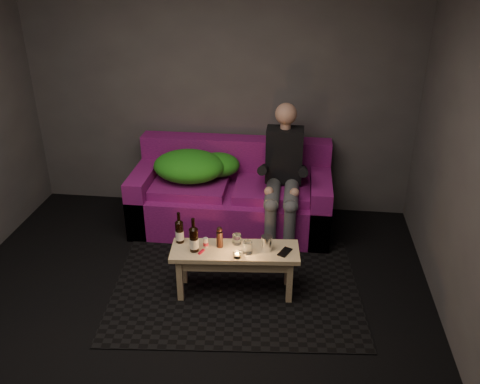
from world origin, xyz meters
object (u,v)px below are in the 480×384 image
Objects in this scene: sofa at (232,197)px; coffee_table at (235,257)px; person at (283,172)px; beer_bottle_b at (194,239)px; beer_bottle_a at (179,231)px; steel_cup at (267,243)px.

sofa is 1.85× the size of coffee_table.
person is (0.51, -0.16, 0.37)m from sofa.
beer_bottle_b reaches higher than coffee_table.
person is 4.46× the size of beer_bottle_b.
beer_bottle_b is (-0.66, -1.05, -0.15)m from person.
beer_bottle_a is (-0.46, 0.06, 0.18)m from coffee_table.
sofa reaches higher than beer_bottle_a.
person is at bearing 71.35° from coffee_table.
beer_bottle_b is 0.58m from steel_cup.
beer_bottle_b is (-0.14, -1.21, 0.23)m from sofa.
sofa is 1.15m from beer_bottle_a.
person reaches higher than beer_bottle_b.
steel_cup is (0.43, -1.13, 0.18)m from sofa.
person is 0.99m from steel_cup.
beer_bottle_b is at bearing -170.07° from coffee_table.
coffee_table is 0.29m from steel_cup.
coffee_table is 8.69× the size of steel_cup.
beer_bottle_b is at bearing -96.78° from sofa.
sofa is at bearing 98.74° from coffee_table.
beer_bottle_a is at bearing -104.69° from sofa.
person is 1.25m from beer_bottle_b.
beer_bottle_b reaches higher than beer_bottle_a.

